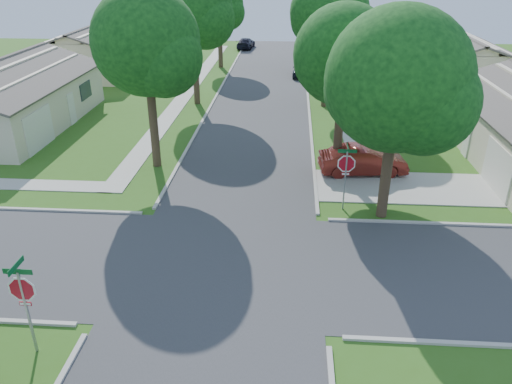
{
  "coord_description": "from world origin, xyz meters",
  "views": [
    {
      "loc": [
        2.28,
        -15.01,
        10.24
      ],
      "look_at": [
        1.0,
        2.82,
        1.6
      ],
      "focal_mm": 35.0,
      "sensor_mm": 36.0,
      "label": 1
    }
  ],
  "objects": [
    {
      "name": "tree_ne_corner",
      "position": [
        6.36,
        4.21,
        5.59
      ],
      "size": [
        5.8,
        5.6,
        8.66
      ],
      "color": "#38281C",
      "rests_on": "ground"
    },
    {
      "name": "driveway",
      "position": [
        7.9,
        7.1,
        0.03
      ],
      "size": [
        8.8,
        3.6,
        0.05
      ],
      "primitive_type": "cube",
      "color": "#9E9B91",
      "rests_on": "ground"
    },
    {
      "name": "road_ns",
      "position": [
        0.0,
        0.0,
        0.0
      ],
      "size": [
        7.0,
        100.0,
        0.02
      ],
      "primitive_type": "cube",
      "color": "#333335",
      "rests_on": "ground"
    },
    {
      "name": "tree_w_near",
      "position": [
        -4.64,
        9.01,
        6.12
      ],
      "size": [
        5.38,
        5.2,
        8.97
      ],
      "color": "#38281C",
      "rests_on": "ground"
    },
    {
      "name": "house_nw_far",
      "position": [
        -15.99,
        32.0,
        1.52
      ],
      "size": [
        8.42,
        13.6,
        4.23
      ],
      "color": "beige",
      "rests_on": "ground"
    },
    {
      "name": "stop_sign_sw",
      "position": [
        -4.7,
        -4.7,
        2.03
      ],
      "size": [
        1.05,
        0.8,
        2.98
      ],
      "color": "gray",
      "rests_on": "ground"
    },
    {
      "name": "tree_w_far",
      "position": [
        -4.65,
        34.01,
        5.51
      ],
      "size": [
        4.76,
        4.6,
        8.04
      ],
      "color": "#38281C",
      "rests_on": "ground"
    },
    {
      "name": "car_curb_west",
      "position": [
        -3.2,
        44.68,
        0.59
      ],
      "size": [
        2.03,
        4.22,
        1.19
      ],
      "primitive_type": "imported",
      "rotation": [
        0.0,
        0.0,
        3.05
      ],
      "color": "black",
      "rests_on": "ground"
    },
    {
      "name": "car_driveway",
      "position": [
        6.0,
        8.7,
        0.72
      ],
      "size": [
        4.52,
        1.98,
        1.44
      ],
      "primitive_type": "imported",
      "rotation": [
        0.0,
        0.0,
        1.68
      ],
      "color": "#5A1812",
      "rests_on": "ground"
    },
    {
      "name": "tree_e_far",
      "position": [
        4.75,
        34.01,
        5.98
      ],
      "size": [
        5.17,
        5.0,
        8.72
      ],
      "color": "#38281C",
      "rests_on": "ground"
    },
    {
      "name": "ground",
      "position": [
        0.0,
        0.0,
        0.0
      ],
      "size": [
        100.0,
        100.0,
        0.0
      ],
      "primitive_type": "plane",
      "color": "#325D19",
      "rests_on": "ground"
    },
    {
      "name": "car_curb_east",
      "position": [
        3.2,
        30.71,
        0.67
      ],
      "size": [
        1.85,
        4.06,
        1.35
      ],
      "primitive_type": "imported",
      "rotation": [
        0.0,
        0.0,
        -0.07
      ],
      "color": "black",
      "rests_on": "ground"
    },
    {
      "name": "stop_sign_ne",
      "position": [
        4.7,
        4.7,
        2.03
      ],
      "size": [
        1.05,
        0.8,
        2.98
      ],
      "color": "gray",
      "rests_on": "ground"
    },
    {
      "name": "tree_e_near",
      "position": [
        4.75,
        9.01,
        5.64
      ],
      "size": [
        4.97,
        4.8,
        8.28
      ],
      "color": "#38281C",
      "rests_on": "ground"
    },
    {
      "name": "house_ne_far",
      "position": [
        15.99,
        29.0,
        1.52
      ],
      "size": [
        8.42,
        13.6,
        4.23
      ],
      "color": "beige",
      "rests_on": "ground"
    },
    {
      "name": "house_nw_near",
      "position": [
        -15.99,
        15.0,
        1.52
      ],
      "size": [
        8.42,
        13.6,
        4.23
      ],
      "color": "beige",
      "rests_on": "ground"
    },
    {
      "name": "sidewalk_nw",
      "position": [
        -6.1,
        26.0,
        0.02
      ],
      "size": [
        1.2,
        40.0,
        0.04
      ],
      "primitive_type": "cube",
      "color": "#9E9B91",
      "rests_on": "ground"
    },
    {
      "name": "tree_e_mid",
      "position": [
        4.76,
        21.01,
        6.25
      ],
      "size": [
        5.59,
        5.4,
        9.21
      ],
      "color": "#38281C",
      "rests_on": "ground"
    },
    {
      "name": "tree_w_mid",
      "position": [
        -4.64,
        21.01,
        6.49
      ],
      "size": [
        5.8,
        5.6,
        9.56
      ],
      "color": "#38281C",
      "rests_on": "ground"
    },
    {
      "name": "sidewalk_ne",
      "position": [
        6.1,
        26.0,
        0.02
      ],
      "size": [
        1.2,
        40.0,
        0.04
      ],
      "primitive_type": "cube",
      "color": "#9E9B91",
      "rests_on": "ground"
    }
  ]
}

